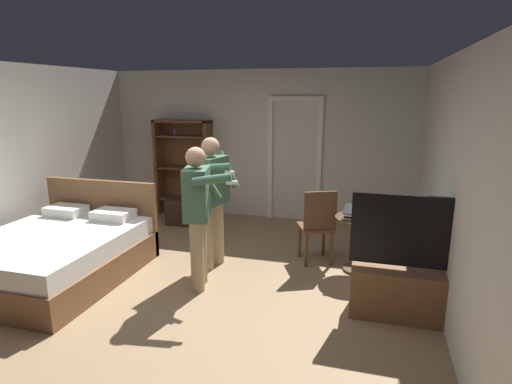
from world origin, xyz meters
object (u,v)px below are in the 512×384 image
at_px(wooden_chair, 318,223).
at_px(person_blue_shirt, 198,209).
at_px(tv_flatscreen, 411,283).
at_px(side_table, 360,235).
at_px(bookshelf, 184,163).
at_px(suitcase_dark, 184,212).
at_px(bottle_on_table, 373,212).
at_px(bed, 58,253).
at_px(laptop, 358,214).
at_px(person_striped_shirt, 212,194).

relative_size(wooden_chair, person_blue_shirt, 0.61).
xyz_separation_m(tv_flatscreen, person_blue_shirt, (-2.27, 0.08, 0.56)).
bearing_deg(side_table, tv_flatscreen, -62.43).
relative_size(bookshelf, suitcase_dark, 3.05).
relative_size(side_table, bottle_on_table, 3.14).
bearing_deg(suitcase_dark, bookshelf, 106.89).
relative_size(bookshelf, side_table, 2.45).
xyz_separation_m(bookshelf, tv_flatscreen, (3.71, -2.79, -0.57)).
bearing_deg(wooden_chair, person_blue_shirt, -139.58).
relative_size(bed, side_table, 2.87).
distance_m(laptop, suitcase_dark, 3.18).
bearing_deg(bookshelf, wooden_chair, -32.48).
bearing_deg(wooden_chair, bottle_on_table, -14.26).
bearing_deg(side_table, person_blue_shirt, -151.81).
xyz_separation_m(bookshelf, laptop, (3.15, -1.82, -0.18)).
xyz_separation_m(laptop, suitcase_dark, (-2.90, 1.19, -0.53)).
relative_size(bed, laptop, 5.53).
relative_size(bed, bookshelf, 1.17).
distance_m(bed, suitcase_dark, 2.37).
relative_size(bed, suitcase_dark, 3.58).
height_order(bookshelf, wooden_chair, bookshelf).
relative_size(side_table, laptop, 1.92).
distance_m(laptop, bottle_on_table, 0.18).
bearing_deg(bookshelf, bed, -96.04).
xyz_separation_m(bookshelf, person_blue_shirt, (1.44, -2.71, -0.01)).
height_order(bottle_on_table, suitcase_dark, bottle_on_table).
relative_size(bookshelf, person_blue_shirt, 1.06).
distance_m(side_table, bottle_on_table, 0.36).
relative_size(side_table, wooden_chair, 0.71).
bearing_deg(bottle_on_table, bed, -163.59).
xyz_separation_m(bed, laptop, (3.46, 1.11, 0.45)).
height_order(wooden_chair, person_blue_shirt, person_blue_shirt).
xyz_separation_m(bed, person_striped_shirt, (1.69, 0.80, 0.66)).
relative_size(bed, person_striped_shirt, 1.21).
relative_size(bookshelf, laptop, 4.72).
xyz_separation_m(bed, person_blue_shirt, (1.75, 0.22, 0.62)).
xyz_separation_m(bottle_on_table, person_striped_shirt, (-1.94, -0.27, 0.17)).
relative_size(bookshelf, tv_flatscreen, 1.37).
height_order(side_table, person_blue_shirt, person_blue_shirt).
distance_m(wooden_chair, person_blue_shirt, 1.63).
distance_m(bed, bookshelf, 3.01).
relative_size(laptop, person_blue_shirt, 0.22).
bearing_deg(wooden_chair, laptop, -15.06).
height_order(tv_flatscreen, side_table, tv_flatscreen).
height_order(bookshelf, person_blue_shirt, bookshelf).
bearing_deg(side_table, laptop, -129.95).
bearing_deg(laptop, bookshelf, 149.97).
height_order(tv_flatscreen, suitcase_dark, tv_flatscreen).
bearing_deg(wooden_chair, tv_flatscreen, -45.98).
bearing_deg(laptop, tv_flatscreen, -59.79).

